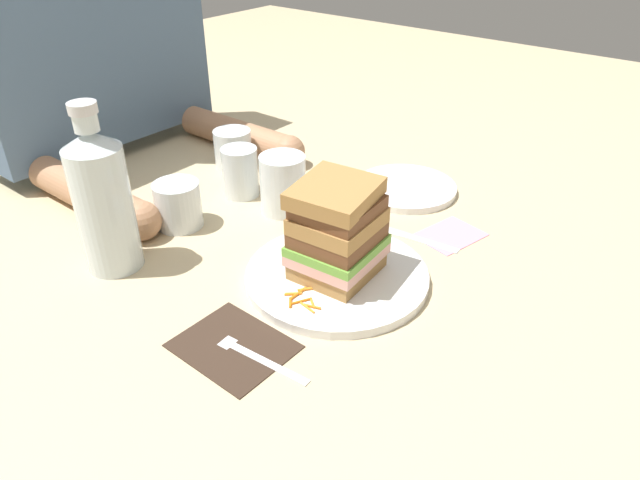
% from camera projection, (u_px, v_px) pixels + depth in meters
% --- Properties ---
extents(ground_plane, '(3.00, 3.00, 0.00)m').
position_uv_depth(ground_plane, '(325.00, 279.00, 0.81)').
color(ground_plane, '#C6B289').
extents(main_plate, '(0.25, 0.25, 0.01)m').
position_uv_depth(main_plate, '(337.00, 276.00, 0.80)').
color(main_plate, white).
rests_on(main_plate, ground_plane).
extents(sandwich, '(0.12, 0.12, 0.14)m').
position_uv_depth(sandwich, '(337.00, 231.00, 0.77)').
color(sandwich, '#A87A42').
rests_on(sandwich, main_plate).
extents(carrot_shred_0, '(0.02, 0.02, 0.00)m').
position_uv_depth(carrot_shred_0, '(293.00, 295.00, 0.75)').
color(carrot_shred_0, orange).
rests_on(carrot_shred_0, main_plate).
extents(carrot_shred_1, '(0.02, 0.02, 0.00)m').
position_uv_depth(carrot_shred_1, '(308.00, 289.00, 0.76)').
color(carrot_shred_1, orange).
rests_on(carrot_shred_1, main_plate).
extents(carrot_shred_2, '(0.03, 0.00, 0.00)m').
position_uv_depth(carrot_shred_2, '(298.00, 293.00, 0.75)').
color(carrot_shred_2, orange).
rests_on(carrot_shred_2, main_plate).
extents(carrot_shred_3, '(0.02, 0.02, 0.00)m').
position_uv_depth(carrot_shred_3, '(291.00, 292.00, 0.76)').
color(carrot_shred_3, orange).
rests_on(carrot_shred_3, main_plate).
extents(carrot_shred_4, '(0.01, 0.02, 0.00)m').
position_uv_depth(carrot_shred_4, '(312.00, 307.00, 0.73)').
color(carrot_shred_4, orange).
rests_on(carrot_shred_4, main_plate).
extents(carrot_shred_5, '(0.01, 0.02, 0.00)m').
position_uv_depth(carrot_shred_5, '(313.00, 304.00, 0.74)').
color(carrot_shred_5, orange).
rests_on(carrot_shred_5, main_plate).
extents(carrot_shred_6, '(0.03, 0.02, 0.00)m').
position_uv_depth(carrot_shred_6, '(301.00, 301.00, 0.74)').
color(carrot_shred_6, orange).
rests_on(carrot_shred_6, main_plate).
extents(carrot_shred_7, '(0.01, 0.03, 0.00)m').
position_uv_depth(carrot_shred_7, '(307.00, 308.00, 0.73)').
color(carrot_shred_7, orange).
rests_on(carrot_shred_7, main_plate).
extents(carrot_shred_8, '(0.02, 0.02, 0.00)m').
position_uv_depth(carrot_shred_8, '(290.00, 303.00, 0.74)').
color(carrot_shred_8, orange).
rests_on(carrot_shred_8, main_plate).
extents(carrot_shred_9, '(0.03, 0.02, 0.00)m').
position_uv_depth(carrot_shred_9, '(353.00, 252.00, 0.84)').
color(carrot_shred_9, orange).
rests_on(carrot_shred_9, main_plate).
extents(carrot_shred_10, '(0.03, 0.01, 0.00)m').
position_uv_depth(carrot_shred_10, '(379.00, 245.00, 0.86)').
color(carrot_shred_10, orange).
rests_on(carrot_shred_10, main_plate).
extents(carrot_shred_11, '(0.02, 0.02, 0.00)m').
position_uv_depth(carrot_shred_11, '(363.00, 256.00, 0.83)').
color(carrot_shred_11, orange).
rests_on(carrot_shred_11, main_plate).
extents(carrot_shred_12, '(0.02, 0.01, 0.00)m').
position_uv_depth(carrot_shred_12, '(371.00, 250.00, 0.84)').
color(carrot_shred_12, orange).
rests_on(carrot_shred_12, main_plate).
extents(carrot_shred_13, '(0.02, 0.02, 0.00)m').
position_uv_depth(carrot_shred_13, '(353.00, 244.00, 0.86)').
color(carrot_shred_13, orange).
rests_on(carrot_shred_13, main_plate).
extents(carrot_shred_14, '(0.03, 0.00, 0.00)m').
position_uv_depth(carrot_shred_14, '(354.00, 242.00, 0.86)').
color(carrot_shred_14, orange).
rests_on(carrot_shred_14, main_plate).
extents(carrot_shred_15, '(0.02, 0.02, 0.00)m').
position_uv_depth(carrot_shred_15, '(358.00, 243.00, 0.86)').
color(carrot_shred_15, orange).
rests_on(carrot_shred_15, main_plate).
extents(carrot_shred_16, '(0.01, 0.02, 0.00)m').
position_uv_depth(carrot_shred_16, '(373.00, 246.00, 0.85)').
color(carrot_shred_16, orange).
rests_on(carrot_shred_16, main_plate).
extents(carrot_shred_17, '(0.02, 0.03, 0.00)m').
position_uv_depth(carrot_shred_17, '(376.00, 243.00, 0.86)').
color(carrot_shred_17, orange).
rests_on(carrot_shred_17, main_plate).
extents(carrot_shred_18, '(0.01, 0.02, 0.00)m').
position_uv_depth(carrot_shred_18, '(365.00, 247.00, 0.85)').
color(carrot_shred_18, orange).
rests_on(carrot_shred_18, main_plate).
extents(napkin_dark, '(0.11, 0.13, 0.00)m').
position_uv_depth(napkin_dark, '(233.00, 345.00, 0.69)').
color(napkin_dark, '#38281E').
rests_on(napkin_dark, ground_plane).
extents(fork, '(0.03, 0.17, 0.00)m').
position_uv_depth(fork, '(247.00, 350.00, 0.68)').
color(fork, silver).
rests_on(fork, napkin_dark).
extents(knife, '(0.04, 0.20, 0.00)m').
position_uv_depth(knife, '(402.00, 234.00, 0.91)').
color(knife, silver).
rests_on(knife, ground_plane).
extents(juice_glass, '(0.08, 0.08, 0.10)m').
position_uv_depth(juice_glass, '(283.00, 187.00, 0.96)').
color(juice_glass, white).
rests_on(juice_glass, ground_plane).
extents(water_bottle, '(0.08, 0.08, 0.24)m').
position_uv_depth(water_bottle, '(103.00, 200.00, 0.78)').
color(water_bottle, silver).
rests_on(water_bottle, ground_plane).
extents(empty_tumbler_0, '(0.07, 0.07, 0.07)m').
position_uv_depth(empty_tumbler_0, '(178.00, 205.00, 0.92)').
color(empty_tumbler_0, silver).
rests_on(empty_tumbler_0, ground_plane).
extents(empty_tumbler_1, '(0.06, 0.06, 0.09)m').
position_uv_depth(empty_tumbler_1, '(240.00, 172.00, 1.01)').
color(empty_tumbler_1, silver).
rests_on(empty_tumbler_1, ground_plane).
extents(empty_tumbler_2, '(0.07, 0.07, 0.07)m').
position_uv_depth(empty_tumbler_2, '(233.00, 149.00, 1.11)').
color(empty_tumbler_2, silver).
rests_on(empty_tumbler_2, ground_plane).
extents(side_plate, '(0.18, 0.18, 0.01)m').
position_uv_depth(side_plate, '(405.00, 188.00, 1.04)').
color(side_plate, white).
rests_on(side_plate, ground_plane).
extents(napkin_pink, '(0.11, 0.10, 0.00)m').
position_uv_depth(napkin_pink, '(450.00, 235.00, 0.91)').
color(napkin_pink, pink).
rests_on(napkin_pink, ground_plane).
extents(diner_across, '(0.46, 0.47, 0.60)m').
position_uv_depth(diner_across, '(88.00, 13.00, 1.05)').
color(diner_across, tan).
rests_on(diner_across, ground_plane).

